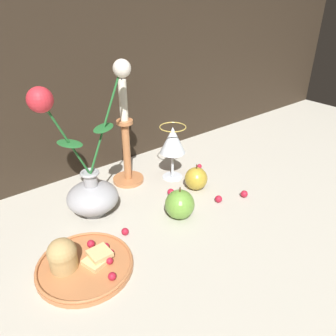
% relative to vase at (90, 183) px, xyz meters
% --- Properties ---
extents(ground_plane, '(2.40, 2.40, 0.00)m').
position_rel_vase_xyz_m(ground_plane, '(0.13, -0.07, -0.09)').
color(ground_plane, '#B7B2A3').
rests_on(ground_plane, ground).
extents(vase, '(0.23, 0.13, 0.37)m').
position_rel_vase_xyz_m(vase, '(0.00, 0.00, 0.00)').
color(vase, '#A3A3A8').
rests_on(vase, ground_plane).
extents(plate_with_pastries, '(0.20, 0.20, 0.08)m').
position_rel_vase_xyz_m(plate_with_pastries, '(-0.11, -0.16, -0.07)').
color(plate_with_pastries, '#B77042').
rests_on(plate_with_pastries, ground_plane).
extents(wine_glass, '(0.08, 0.08, 0.16)m').
position_rel_vase_xyz_m(wine_glass, '(0.27, 0.02, 0.03)').
color(wine_glass, silver).
rests_on(wine_glass, ground_plane).
extents(candlestick, '(0.09, 0.09, 0.31)m').
position_rel_vase_xyz_m(candlestick, '(0.16, 0.08, 0.02)').
color(candlestick, '#B77042').
rests_on(candlestick, ground_plane).
extents(apple_beside_vase, '(0.06, 0.06, 0.08)m').
position_rel_vase_xyz_m(apple_beside_vase, '(0.28, -0.08, -0.06)').
color(apple_beside_vase, '#B2932D').
rests_on(apple_beside_vase, ground_plane).
extents(apple_near_glass, '(0.07, 0.07, 0.09)m').
position_rel_vase_xyz_m(apple_near_glass, '(0.16, -0.15, -0.05)').
color(apple_near_glass, '#669938').
rests_on(apple_near_glass, ground_plane).
extents(berry_near_plate, '(0.02, 0.02, 0.02)m').
position_rel_vase_xyz_m(berry_near_plate, '(0.21, -0.06, -0.08)').
color(berry_near_plate, '#AD192D').
rests_on(berry_near_plate, ground_plane).
extents(berry_front_center, '(0.02, 0.02, 0.02)m').
position_rel_vase_xyz_m(berry_front_center, '(0.28, -0.16, -0.08)').
color(berry_front_center, '#AD192D').
rests_on(berry_front_center, ground_plane).
extents(berry_by_glass_stem, '(0.02, 0.02, 0.02)m').
position_rel_vase_xyz_m(berry_by_glass_stem, '(0.02, -0.12, -0.08)').
color(berry_by_glass_stem, '#AD192D').
rests_on(berry_by_glass_stem, ground_plane).
extents(berry_under_candlestick, '(0.01, 0.01, 0.01)m').
position_rel_vase_xyz_m(berry_under_candlestick, '(0.38, 0.01, -0.08)').
color(berry_under_candlestick, '#AD192D').
rests_on(berry_under_candlestick, ground_plane).
extents(berry_far_right, '(0.02, 0.02, 0.02)m').
position_rel_vase_xyz_m(berry_far_right, '(0.36, -0.19, -0.08)').
color(berry_far_right, '#AD192D').
rests_on(berry_far_right, ground_plane).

